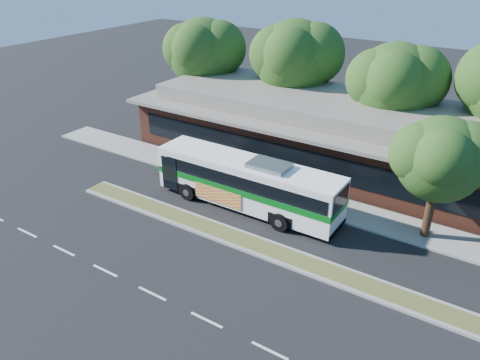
{
  "coord_description": "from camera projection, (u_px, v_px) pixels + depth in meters",
  "views": [
    {
      "loc": [
        9.1,
        -16.49,
        13.87
      ],
      "look_at": [
        -3.67,
        3.19,
        2.0
      ],
      "focal_mm": 35.0,
      "sensor_mm": 36.0,
      "label": 1
    }
  ],
  "objects": [
    {
      "name": "tree_bg_b",
      "position": [
        301.0,
        58.0,
        35.52
      ],
      "size": [
        6.69,
        6.0,
        9.0
      ],
      "color": "black",
      "rests_on": "ground"
    },
    {
      "name": "plaza_building",
      "position": [
        363.0,
        137.0,
        31.79
      ],
      "size": [
        33.2,
        11.2,
        4.45
      ],
      "color": "brown",
      "rests_on": "ground"
    },
    {
      "name": "tree_bg_c",
      "position": [
        401.0,
        83.0,
        31.15
      ],
      "size": [
        6.24,
        5.6,
        8.26
      ],
      "color": "black",
      "rests_on": "ground"
    },
    {
      "name": "median_strip",
      "position": [
        273.0,
        252.0,
        23.44
      ],
      "size": [
        26.0,
        1.1,
        0.15
      ],
      "primitive_type": "cube",
      "color": "#485122",
      "rests_on": "ground"
    },
    {
      "name": "sidewalk_tree",
      "position": [
        448.0,
        158.0,
        22.6
      ],
      "size": [
        4.78,
        4.29,
        6.65
      ],
      "color": "black",
      "rests_on": "ground"
    },
    {
      "name": "sedan",
      "position": [
        196.0,
        135.0,
        35.93
      ],
      "size": [
        5.34,
        2.4,
        1.52
      ],
      "primitive_type": "imported",
      "rotation": [
        0.0,
        0.0,
        1.52
      ],
      "color": "#A9ABB0",
      "rests_on": "ground"
    },
    {
      "name": "ground",
      "position": [
        267.0,
        259.0,
        23.02
      ],
      "size": [
        120.0,
        120.0,
        0.0
      ],
      "primitive_type": "plane",
      "color": "black",
      "rests_on": "ground"
    },
    {
      "name": "sidewalk",
      "position": [
        321.0,
        204.0,
        27.79
      ],
      "size": [
        44.0,
        2.6,
        0.12
      ],
      "primitive_type": "cube",
      "color": "gray",
      "rests_on": "ground"
    },
    {
      "name": "transit_bus",
      "position": [
        248.0,
        180.0,
        26.77
      ],
      "size": [
        11.39,
        2.71,
        3.19
      ],
      "rotation": [
        0.0,
        0.0,
        0.0
      ],
      "color": "white",
      "rests_on": "ground"
    },
    {
      "name": "tree_bg_a",
      "position": [
        208.0,
        52.0,
        38.79
      ],
      "size": [
        6.47,
        5.8,
        8.63
      ],
      "color": "black",
      "rests_on": "ground"
    },
    {
      "name": "parking_lot",
      "position": [
        141.0,
        129.0,
        39.25
      ],
      "size": [
        14.0,
        12.0,
        0.01
      ],
      "primitive_type": "cube",
      "color": "black",
      "rests_on": "ground"
    }
  ]
}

